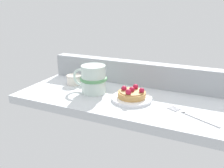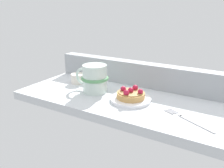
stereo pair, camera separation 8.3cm
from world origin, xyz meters
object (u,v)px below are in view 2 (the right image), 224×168
object	(u,v)px
raspberry_tart	(131,94)
coffee_mug	(94,78)
dessert_plate	(131,99)
sugar_bowl	(78,78)
dessert_fork	(188,119)

from	to	relation	value
raspberry_tart	coffee_mug	xyz separation A→B (cm)	(-15.62, 1.02, 2.81)
raspberry_tart	dessert_plate	bearing A→B (deg)	-67.41
dessert_plate	coffee_mug	bearing A→B (deg)	176.25
raspberry_tart	coffee_mug	size ratio (longest dim) A/B	0.69
raspberry_tart	sugar_bowl	bearing A→B (deg)	168.12
dessert_plate	sugar_bowl	size ratio (longest dim) A/B	2.28
dessert_plate	coffee_mug	distance (cm)	16.34
raspberry_tart	coffee_mug	world-z (taller)	coffee_mug
sugar_bowl	raspberry_tart	bearing A→B (deg)	-11.88
dessert_plate	raspberry_tart	distance (cm)	1.89
dessert_fork	sugar_bowl	xyz separation A→B (cm)	(-47.69, 10.17, 1.81)
raspberry_tart	dessert_fork	distance (cm)	21.01
dessert_plate	coffee_mug	size ratio (longest dim) A/B	0.99
coffee_mug	raspberry_tart	bearing A→B (deg)	-3.74
raspberry_tart	dessert_fork	size ratio (longest dim) A/B	0.61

